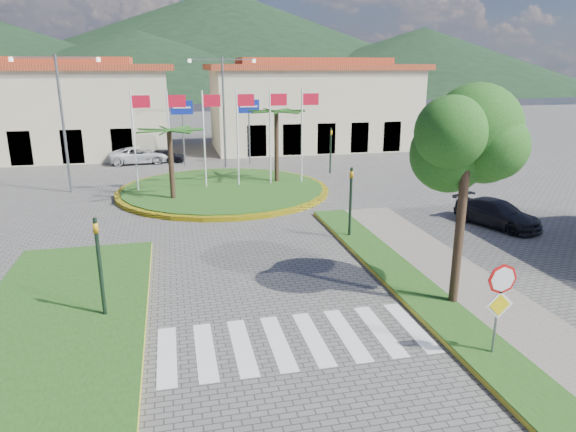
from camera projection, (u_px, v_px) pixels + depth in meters
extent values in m
cube|color=gray|center=(528.00, 350.00, 13.66)|extent=(4.00, 28.00, 0.15)
cube|color=#224513|center=(488.00, 355.00, 13.40)|extent=(1.60, 28.00, 0.18)
cube|color=#224513|center=(56.00, 329.00, 14.72)|extent=(5.00, 14.00, 0.18)
cube|color=silver|center=(292.00, 341.00, 14.27)|extent=(8.00, 3.00, 0.01)
cylinder|color=yellow|center=(224.00, 190.00, 31.07)|extent=(12.70, 12.70, 0.24)
cylinder|color=#224513|center=(224.00, 190.00, 31.06)|extent=(12.00, 12.00, 0.30)
cylinder|color=black|center=(171.00, 167.00, 28.02)|extent=(0.28, 0.28, 4.05)
cylinder|color=black|center=(277.00, 149.00, 32.13)|extent=(0.28, 0.28, 4.68)
cylinder|color=silver|center=(135.00, 144.00, 29.66)|extent=(0.10, 0.10, 6.00)
cube|color=red|center=(141.00, 102.00, 29.10)|extent=(1.00, 0.03, 0.70)
cylinder|color=silver|center=(170.00, 143.00, 30.09)|extent=(0.10, 0.10, 6.00)
cube|color=red|center=(177.00, 101.00, 29.53)|extent=(1.00, 0.03, 0.70)
cylinder|color=silver|center=(204.00, 142.00, 30.51)|extent=(0.10, 0.10, 6.00)
cube|color=red|center=(212.00, 101.00, 29.96)|extent=(1.00, 0.03, 0.70)
cylinder|color=silver|center=(238.00, 141.00, 30.94)|extent=(0.10, 0.10, 6.00)
cube|color=red|center=(246.00, 100.00, 30.38)|extent=(1.00, 0.03, 0.70)
cylinder|color=silver|center=(270.00, 140.00, 31.37)|extent=(0.10, 0.10, 6.00)
cube|color=red|center=(279.00, 100.00, 30.81)|extent=(1.00, 0.03, 0.70)
cylinder|color=silver|center=(302.00, 139.00, 31.80)|extent=(0.10, 0.10, 6.00)
cube|color=red|center=(311.00, 99.00, 31.24)|extent=(1.00, 0.03, 0.70)
cylinder|color=slate|center=(497.00, 314.00, 13.09)|extent=(0.07, 0.07, 2.50)
cylinder|color=red|center=(502.00, 279.00, 12.77)|extent=(0.80, 0.03, 0.80)
cube|color=yellow|center=(499.00, 305.00, 12.95)|extent=(0.78, 0.03, 0.78)
cylinder|color=black|center=(459.00, 240.00, 15.76)|extent=(0.28, 0.28, 4.40)
ellipsoid|color=#1D4A13|center=(468.00, 143.00, 14.92)|extent=(3.60, 3.60, 3.20)
cylinder|color=black|center=(100.00, 270.00, 15.04)|extent=(0.12, 0.12, 3.20)
imported|color=orange|center=(97.00, 238.00, 14.76)|extent=(0.15, 0.18, 0.90)
cylinder|color=black|center=(350.00, 204.00, 22.26)|extent=(0.12, 0.12, 3.20)
imported|color=orange|center=(351.00, 181.00, 21.98)|extent=(0.15, 0.18, 0.90)
cylinder|color=black|center=(331.00, 151.00, 36.11)|extent=(0.12, 0.12, 3.20)
imported|color=orange|center=(331.00, 137.00, 35.83)|extent=(0.18, 0.15, 0.90)
cylinder|color=slate|center=(183.00, 132.00, 38.36)|extent=(0.12, 0.12, 5.20)
cube|color=#0E1F9A|center=(182.00, 108.00, 37.80)|extent=(1.60, 0.05, 1.00)
cylinder|color=slate|center=(249.00, 130.00, 39.43)|extent=(0.12, 0.12, 5.20)
cube|color=#0E1F9A|center=(249.00, 106.00, 38.87)|extent=(1.60, 0.05, 1.00)
cylinder|color=slate|center=(224.00, 113.00, 37.68)|extent=(0.16, 0.16, 8.00)
cube|color=slate|center=(205.00, 59.00, 36.35)|extent=(2.40, 0.08, 0.08)
cube|color=slate|center=(239.00, 59.00, 36.86)|extent=(2.40, 0.08, 0.08)
cylinder|color=slate|center=(63.00, 126.00, 29.92)|extent=(0.16, 0.16, 8.00)
cube|color=slate|center=(32.00, 58.00, 28.60)|extent=(2.40, 0.08, 0.08)
cube|color=slate|center=(78.00, 58.00, 29.11)|extent=(2.40, 0.08, 0.08)
cube|color=beige|center=(31.00, 115.00, 42.09)|extent=(22.00, 9.00, 7.00)
cube|color=maroon|center=(24.00, 67.00, 41.03)|extent=(23.32, 9.54, 0.50)
cube|color=maroon|center=(24.00, 61.00, 40.89)|extent=(16.50, 4.95, 0.60)
cube|color=beige|center=(313.00, 109.00, 47.23)|extent=(18.00, 9.00, 7.00)
cube|color=maroon|center=(313.00, 67.00, 46.17)|extent=(19.08, 9.54, 0.50)
cube|color=maroon|center=(313.00, 61.00, 46.03)|extent=(13.50, 4.95, 0.60)
cone|color=black|center=(223.00, 40.00, 159.18)|extent=(180.00, 180.00, 30.00)
cone|color=black|center=(422.00, 60.00, 149.27)|extent=(120.00, 120.00, 18.00)
cone|color=black|center=(137.00, 63.00, 127.73)|extent=(110.00, 110.00, 16.00)
imported|color=silver|center=(139.00, 155.00, 40.08)|extent=(4.71, 2.47, 1.27)
imported|color=black|center=(166.00, 156.00, 40.66)|extent=(3.24, 1.76, 1.04)
imported|color=black|center=(319.00, 147.00, 44.95)|extent=(3.42, 2.26, 1.07)
imported|color=black|center=(497.00, 213.00, 24.38)|extent=(3.15, 4.58, 1.23)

